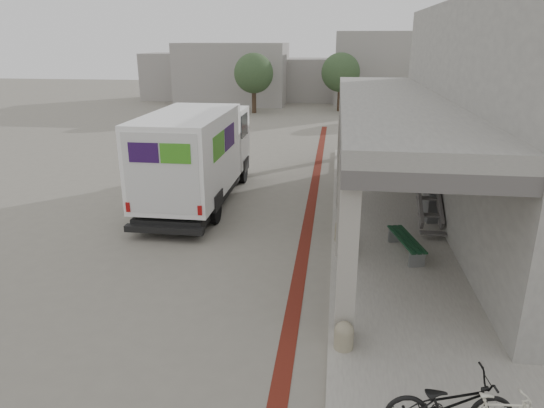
# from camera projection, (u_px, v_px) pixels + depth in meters

# --- Properties ---
(ground) EXTENTS (120.00, 120.00, 0.00)m
(ground) POSITION_uv_depth(u_px,v_px,m) (265.00, 260.00, 13.39)
(ground) COLOR slate
(ground) RESTS_ON ground
(bike_lane_stripe) EXTENTS (0.35, 40.00, 0.01)m
(bike_lane_stripe) POSITION_uv_depth(u_px,v_px,m) (306.00, 235.00, 15.14)
(bike_lane_stripe) COLOR #5E1C12
(bike_lane_stripe) RESTS_ON ground
(sidewalk) EXTENTS (4.40, 28.00, 0.12)m
(sidewalk) POSITION_uv_depth(u_px,v_px,m) (414.00, 267.00, 12.87)
(sidewalk) COLOR gray
(sidewalk) RESTS_ON ground
(transit_building) EXTENTS (7.60, 17.00, 7.00)m
(transit_building) POSITION_uv_depth(u_px,v_px,m) (493.00, 117.00, 15.67)
(transit_building) COLOR gray
(transit_building) RESTS_ON ground
(distant_backdrop) EXTENTS (28.00, 10.00, 6.50)m
(distant_backdrop) POSITION_uv_depth(u_px,v_px,m) (289.00, 73.00, 46.55)
(distant_backdrop) COLOR gray
(distant_backdrop) RESTS_ON ground
(tree_left) EXTENTS (3.20, 3.20, 4.80)m
(tree_left) POSITION_uv_depth(u_px,v_px,m) (254.00, 73.00, 39.26)
(tree_left) COLOR #38281C
(tree_left) RESTS_ON ground
(tree_mid) EXTENTS (3.20, 3.20, 4.80)m
(tree_mid) POSITION_uv_depth(u_px,v_px,m) (341.00, 73.00, 40.27)
(tree_mid) COLOR #38281C
(tree_mid) RESTS_ON ground
(tree_right) EXTENTS (3.20, 3.20, 4.80)m
(tree_right) POSITION_uv_depth(u_px,v_px,m) (442.00, 74.00, 38.35)
(tree_right) COLOR #38281C
(tree_right) RESTS_ON ground
(fedex_truck) EXTENTS (2.59, 8.09, 3.45)m
(fedex_truck) POSITION_uv_depth(u_px,v_px,m) (197.00, 154.00, 17.71)
(fedex_truck) COLOR black
(fedex_truck) RESTS_ON ground
(bench) EXTENTS (0.86, 2.04, 0.47)m
(bench) POSITION_uv_depth(u_px,v_px,m) (406.00, 242.00, 13.43)
(bench) COLOR gray
(bench) RESTS_ON sidewalk
(bollard_near) EXTENTS (0.38, 0.38, 0.56)m
(bollard_near) POSITION_uv_depth(u_px,v_px,m) (344.00, 335.00, 9.32)
(bollard_near) COLOR gray
(bollard_near) RESTS_ON sidewalk
(bollard_far) EXTENTS (0.45, 0.45, 0.67)m
(bollard_far) POSITION_uv_depth(u_px,v_px,m) (342.00, 230.00, 14.31)
(bollard_far) COLOR gray
(bollard_far) RESTS_ON sidewalk
(utility_cabinet) EXTENTS (0.55, 0.67, 0.98)m
(utility_cabinet) POSITION_uv_depth(u_px,v_px,m) (432.00, 206.00, 15.86)
(utility_cabinet) COLOR slate
(utility_cabinet) RESTS_ON sidewalk
(bicycle_black) EXTENTS (2.00, 0.91, 1.01)m
(bicycle_black) POSITION_uv_depth(u_px,v_px,m) (449.00, 403.00, 7.25)
(bicycle_black) COLOR black
(bicycle_black) RESTS_ON sidewalk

